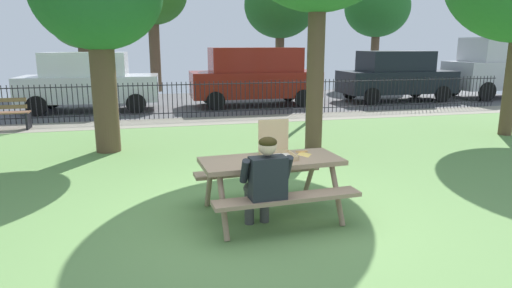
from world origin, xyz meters
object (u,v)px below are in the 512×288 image
pizza_slice_on_table (304,154)px  adult_at_table (265,180)px  picnic_table_foreground (271,172)px  parked_car_center (89,81)px  parked_car_end (505,66)px  pizza_box_open (276,148)px  far_tree_midleft (82,21)px  lamp_post_walkway (310,37)px  far_tree_right (377,8)px  parked_car_far_right (396,75)px  parked_car_right (255,75)px  far_tree_midright (280,6)px

pizza_slice_on_table → adult_at_table: size_ratio=0.23×
picnic_table_foreground → parked_car_center: size_ratio=0.42×
adult_at_table → parked_car_end: parked_car_end is taller
pizza_box_open → far_tree_midleft: size_ratio=0.10×
pizza_box_open → lamp_post_walkway: lamp_post_walkway is taller
adult_at_table → lamp_post_walkway: bearing=66.2°
picnic_table_foreground → parked_car_center: 10.96m
pizza_box_open → far_tree_right: (10.07, 16.21, 3.12)m
parked_car_center → picnic_table_foreground: bearing=-72.0°
picnic_table_foreground → far_tree_midleft: (-4.22, 16.31, 2.61)m
parked_car_center → adult_at_table: bearing=-73.8°
pizza_box_open → parked_car_far_right: bearing=52.7°
parked_car_center → far_tree_right: size_ratio=0.81×
picnic_table_foreground → parked_car_far_right: (7.96, 10.41, 0.41)m
pizza_box_open → parked_car_center: bearing=108.7°
pizza_box_open → parked_car_far_right: parked_car_far_right is taller
parked_car_right → parked_car_end: parked_car_end is taller
pizza_box_open → parked_car_center: 10.89m
adult_at_table → parked_car_right: 11.22m
picnic_table_foreground → far_tree_midleft: size_ratio=0.42×
adult_at_table → parked_car_right: (2.50, 10.93, 0.44)m
parked_car_far_right → far_tree_right: size_ratio=0.80×
pizza_box_open → parked_car_end: bearing=38.7°
pizza_box_open → parked_car_far_right: (7.86, 10.31, 0.12)m
parked_car_right → adult_at_table: bearing=-102.9°
parked_car_right → far_tree_right: 10.26m
parked_car_right → far_tree_midleft: (-6.50, 5.89, 2.11)m
pizza_slice_on_table → far_tree_midleft: (-4.71, 16.16, 2.43)m
parked_car_center → pizza_box_open: bearing=-71.3°
parked_car_right → far_tree_midleft: bearing=137.8°
adult_at_table → parked_car_far_right: bearing=53.2°
pizza_box_open → parked_car_end: parked_car_end is taller
pizza_box_open → parked_car_right: bearing=78.0°
pizza_slice_on_table → far_tree_right: bearing=59.1°
far_tree_right → parked_car_end: bearing=-64.5°
far_tree_midleft → far_tree_right: bearing=0.0°
parked_car_right → parked_car_far_right: bearing=-0.0°
parked_car_end → parked_car_right: bearing=-180.0°
parked_car_far_right → adult_at_table: bearing=-126.8°
parked_car_end → far_tree_midright: 10.31m
far_tree_midright → far_tree_right: bearing=0.0°
far_tree_midright → lamp_post_walkway: bearing=-101.9°
adult_at_table → far_tree_midleft: far_tree_midleft is taller
parked_car_end → parked_car_center: bearing=180.0°
pizza_slice_on_table → parked_car_far_right: (7.47, 10.27, 0.23)m
pizza_slice_on_table → parked_car_center: (-3.88, 10.27, 0.23)m
far_tree_midright → parked_car_far_right: bearing=-63.1°
pizza_slice_on_table → far_tree_right: far_tree_right is taller
far_tree_midright → parked_car_end: bearing=-36.3°
far_tree_midleft → far_tree_right: size_ratio=0.82×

